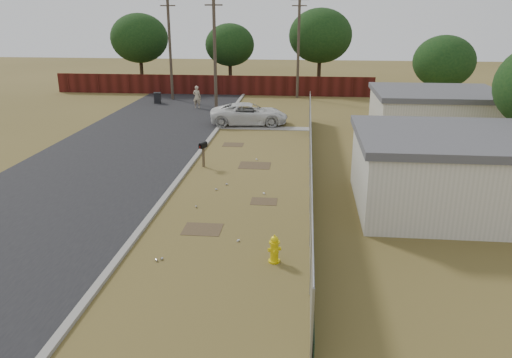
# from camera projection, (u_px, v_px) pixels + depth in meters

# --- Properties ---
(ground) EXTENTS (120.00, 120.00, 0.00)m
(ground) POSITION_uv_depth(u_px,v_px,m) (242.00, 185.00, 22.80)
(ground) COLOR brown
(ground) RESTS_ON ground
(street) EXTENTS (15.10, 60.00, 0.12)m
(street) POSITION_uv_depth(u_px,v_px,m) (150.00, 138.00, 31.02)
(street) COLOR black
(street) RESTS_ON ground
(chainlink_fence) EXTENTS (0.10, 27.06, 2.02)m
(chainlink_fence) POSITION_uv_depth(u_px,v_px,m) (311.00, 163.00, 23.22)
(chainlink_fence) COLOR gray
(chainlink_fence) RESTS_ON ground
(privacy_fence) EXTENTS (30.00, 0.12, 1.80)m
(privacy_fence) POSITION_uv_depth(u_px,v_px,m) (212.00, 85.00, 46.63)
(privacy_fence) COLOR #48130F
(privacy_fence) RESTS_ON ground
(utility_poles) EXTENTS (12.60, 8.24, 9.00)m
(utility_poles) POSITION_uv_depth(u_px,v_px,m) (229.00, 47.00, 41.10)
(utility_poles) COLOR #4F4134
(utility_poles) RESTS_ON ground
(houses) EXTENTS (9.30, 17.24, 3.10)m
(houses) POSITION_uv_depth(u_px,v_px,m) (446.00, 140.00, 24.33)
(houses) COLOR beige
(houses) RESTS_ON ground
(horizon_trees) EXTENTS (33.32, 31.94, 7.78)m
(horizon_trees) POSITION_uv_depth(u_px,v_px,m) (285.00, 45.00, 43.42)
(horizon_trees) COLOR black
(horizon_trees) RESTS_ON ground
(fire_hydrant) EXTENTS (0.48, 0.48, 0.94)m
(fire_hydrant) POSITION_uv_depth(u_px,v_px,m) (274.00, 249.00, 15.69)
(fire_hydrant) COLOR yellow
(fire_hydrant) RESTS_ON ground
(mailbox) EXTENTS (0.38, 0.55, 1.29)m
(mailbox) POSITION_uv_depth(u_px,v_px,m) (203.00, 147.00, 25.06)
(mailbox) COLOR brown
(mailbox) RESTS_ON ground
(pickup_truck) EXTENTS (5.57, 3.04, 1.48)m
(pickup_truck) POSITION_uv_depth(u_px,v_px,m) (249.00, 114.00, 34.49)
(pickup_truck) COLOR silver
(pickup_truck) RESTS_ON ground
(pedestrian) EXTENTS (0.71, 0.52, 1.81)m
(pedestrian) POSITION_uv_depth(u_px,v_px,m) (197.00, 97.00, 40.19)
(pedestrian) COLOR tan
(pedestrian) RESTS_ON ground
(trash_bin) EXTENTS (0.70, 0.69, 0.91)m
(trash_bin) POSITION_uv_depth(u_px,v_px,m) (157.00, 98.00, 42.39)
(trash_bin) COLOR black
(trash_bin) RESTS_ON ground
(scattered_litter) EXTENTS (3.02, 11.65, 0.07)m
(scattered_litter) POSITION_uv_depth(u_px,v_px,m) (219.00, 206.00, 20.27)
(scattered_litter) COLOR beige
(scattered_litter) RESTS_ON ground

